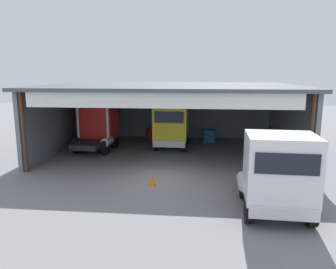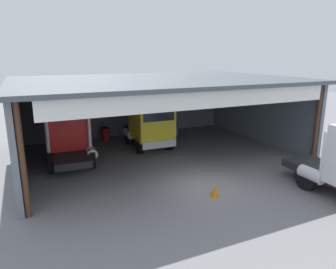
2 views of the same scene
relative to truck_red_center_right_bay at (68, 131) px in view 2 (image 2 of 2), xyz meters
The scene contains 7 objects.
ground_plane 8.11m from the truck_red_center_right_bay, 48.03° to the right, with size 80.00×80.00×0.00m, color slate.
workshop_shed 5.51m from the truck_red_center_right_bay, ahead, with size 16.40×11.63×4.70m.
truck_red_center_right_bay is the anchor object (origin of this frame).
truck_yellow_yard_outside 5.28m from the truck_red_center_right_bay, ahead, with size 2.53×5.04×3.63m.
oil_drum 5.28m from the truck_red_center_right_bay, 52.48° to the left, with size 0.58×0.58×0.90m, color #B21E19.
tool_cart 8.82m from the truck_red_center_right_bay, 22.24° to the left, with size 0.90×0.60×1.00m, color #1E59A5.
traffic_cone 9.03m from the truck_red_center_right_bay, 55.35° to the right, with size 0.36×0.36×0.56m, color orange.
Camera 2 is at (-7.37, -11.90, 5.99)m, focal length 33.19 mm.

